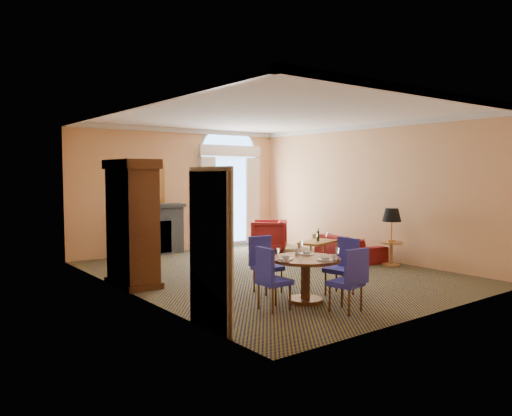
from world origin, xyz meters
TOP-DOWN VIEW (x-y plane):
  - ground at (0.00, 0.00)m, footprint 7.50×7.50m
  - room_envelope at (-0.03, 0.67)m, footprint 6.04×7.52m
  - armoire at (-2.72, 0.60)m, footprint 0.65×1.16m
  - dining_table at (-1.01, -2.12)m, footprint 1.11×1.11m
  - dining_chair_north at (-1.12, -1.20)m, footprint 0.45×0.46m
  - dining_chair_south at (-0.94, -3.01)m, footprint 0.49×0.49m
  - dining_chair_east at (-0.19, -2.17)m, footprint 0.50×0.50m
  - dining_chair_west at (-1.80, -2.20)m, footprint 0.46×0.44m
  - sofa at (2.55, 0.17)m, footprint 1.01×1.96m
  - armchair at (1.78, 2.27)m, footprint 1.25×1.25m
  - coffee_table at (1.62, 0.28)m, footprint 1.07×0.77m
  - side_table at (2.60, -1.00)m, footprint 0.53×0.53m

SIDE VIEW (x-z plane):
  - ground at x=0.00m, z-range 0.00..0.00m
  - sofa at x=2.55m, z-range 0.00..0.55m
  - armchair at x=1.78m, z-range 0.00..0.81m
  - coffee_table at x=1.62m, z-range 0.05..0.84m
  - dining_table at x=-1.01m, z-range 0.07..0.97m
  - dining_chair_north at x=-1.12m, z-range 0.07..1.02m
  - dining_chair_south at x=-0.94m, z-range 0.07..1.02m
  - dining_chair_east at x=-0.19m, z-range 0.07..1.02m
  - dining_chair_west at x=-1.80m, z-range 0.07..1.02m
  - side_table at x=2.60m, z-range 0.19..1.43m
  - armoire at x=-2.72m, z-range -0.04..2.24m
  - room_envelope at x=-0.03m, z-range 0.78..4.23m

